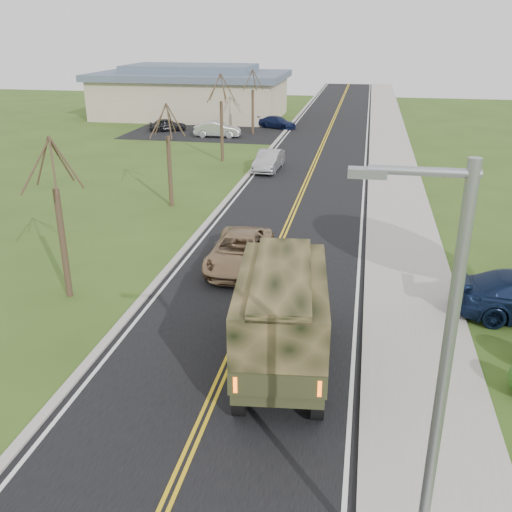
# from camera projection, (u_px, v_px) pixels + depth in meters

# --- Properties ---
(road) EXTENTS (8.00, 120.00, 0.01)m
(road) POSITION_uv_depth(u_px,v_px,m) (321.00, 149.00, 47.80)
(road) COLOR black
(road) RESTS_ON ground
(curb_right) EXTENTS (0.30, 120.00, 0.12)m
(curb_right) POSITION_uv_depth(u_px,v_px,m) (371.00, 150.00, 47.05)
(curb_right) COLOR #9E998E
(curb_right) RESTS_ON ground
(sidewalk_right) EXTENTS (3.20, 120.00, 0.10)m
(sidewalk_right) POSITION_uv_depth(u_px,v_px,m) (393.00, 151.00, 46.75)
(sidewalk_right) COLOR #9E998E
(sidewalk_right) RESTS_ON ground
(curb_left) EXTENTS (0.30, 120.00, 0.10)m
(curb_left) POSITION_uv_depth(u_px,v_px,m) (272.00, 147.00, 48.51)
(curb_left) COLOR #9E998E
(curb_left) RESTS_ON ground
(street_light) EXTENTS (1.65, 0.22, 8.00)m
(street_light) POSITION_uv_depth(u_px,v_px,m) (434.00, 398.00, 8.39)
(street_light) COLOR gray
(street_light) RESTS_ON ground
(bare_tree_a) EXTENTS (1.93, 2.26, 6.08)m
(bare_tree_a) POSITION_uv_depth(u_px,v_px,m) (61.00, 231.00, 20.71)
(bare_tree_a) COLOR #38281C
(bare_tree_a) RESTS_ON ground
(bare_tree_b) EXTENTS (1.83, 2.14, 5.73)m
(bare_tree_b) POSITION_uv_depth(u_px,v_px,m) (169.00, 163.00, 31.70)
(bare_tree_b) COLOR #38281C
(bare_tree_b) RESTS_ON ground
(bare_tree_c) EXTENTS (2.04, 2.39, 6.42)m
(bare_tree_c) POSITION_uv_depth(u_px,v_px,m) (222.00, 124.00, 42.52)
(bare_tree_c) COLOR #38281C
(bare_tree_c) RESTS_ON ground
(bare_tree_d) EXTENTS (1.88, 2.20, 5.91)m
(bare_tree_d) POSITION_uv_depth(u_px,v_px,m) (253.00, 107.00, 53.54)
(bare_tree_d) COLOR #38281C
(bare_tree_d) RESTS_ON ground
(commercial_building) EXTENTS (25.50, 21.50, 5.65)m
(commercial_building) POSITION_uv_depth(u_px,v_px,m) (192.00, 92.00, 64.14)
(commercial_building) COLOR tan
(commercial_building) RESTS_ON ground
(military_truck) EXTENTS (3.10, 7.03, 3.40)m
(military_truck) POSITION_uv_depth(u_px,v_px,m) (282.00, 309.00, 16.46)
(military_truck) COLOR black
(military_truck) RESTS_ON ground
(suv_champagne) EXTENTS (2.48, 5.16, 1.42)m
(suv_champagne) POSITION_uv_depth(u_px,v_px,m) (240.00, 251.00, 24.09)
(suv_champagne) COLOR #997856
(suv_champagne) RESTS_ON ground
(sedan_silver) EXTENTS (1.71, 4.37, 1.42)m
(sedan_silver) POSITION_uv_depth(u_px,v_px,m) (269.00, 161.00, 40.39)
(sedan_silver) COLOR #A3A3A8
(sedan_silver) RESTS_ON ground
(lot_car_dark) EXTENTS (3.87, 2.82, 1.22)m
(lot_car_dark) POSITION_uv_depth(u_px,v_px,m) (168.00, 125.00, 55.84)
(lot_car_dark) COLOR black
(lot_car_dark) RESTS_ON ground
(lot_car_silver) EXTENTS (4.32, 1.74, 1.39)m
(lot_car_silver) POSITION_uv_depth(u_px,v_px,m) (217.00, 129.00, 52.77)
(lot_car_silver) COLOR silver
(lot_car_silver) RESTS_ON ground
(lot_car_navy) EXTENTS (4.37, 3.18, 1.17)m
(lot_car_navy) POSITION_uv_depth(u_px,v_px,m) (277.00, 122.00, 57.43)
(lot_car_navy) COLOR #0F183A
(lot_car_navy) RESTS_ON ground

